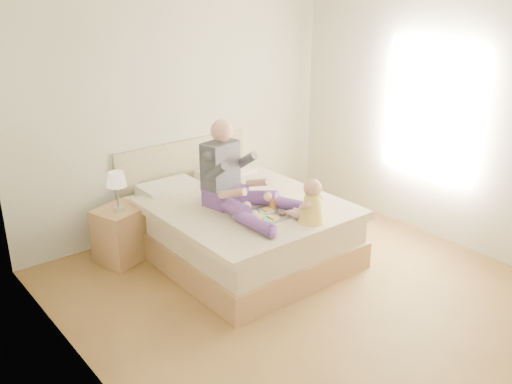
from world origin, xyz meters
TOP-DOWN VIEW (x-y plane):
  - room at (0.08, 0.01)m, footprint 4.02×4.22m
  - bed at (0.00, 1.08)m, footprint 1.70×2.18m
  - nightstand at (-1.02, 1.67)m, footprint 0.56×0.53m
  - lamp at (-1.03, 1.63)m, footprint 0.20×0.20m
  - adult at (-0.14, 0.89)m, footprint 0.77×1.13m
  - tray at (-0.09, 0.53)m, footprint 0.48×0.39m
  - baby at (0.21, 0.18)m, footprint 0.28×0.38m

SIDE VIEW (x-z plane):
  - nightstand at x=-1.02m, z-range 0.00..0.56m
  - bed at x=0.00m, z-range -0.18..0.82m
  - tray at x=-0.09m, z-range 0.57..0.71m
  - baby at x=0.21m, z-range 0.57..0.99m
  - adult at x=-0.14m, z-range 0.43..1.32m
  - lamp at x=-1.03m, z-range 0.67..1.08m
  - room at x=0.08m, z-range 0.15..2.87m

